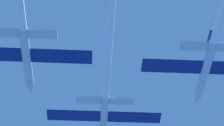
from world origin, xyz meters
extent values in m
cylinder|color=silver|center=(-0.77, 0.55, -0.52)|extent=(1.12, 10.21, 1.12)
ellipsoid|color=black|center=(-0.77, 2.79, -0.04)|extent=(0.79, 2.04, 0.56)
cube|color=navy|center=(-5.21, 0.04, -0.52)|extent=(7.76, 2.25, 0.25)
cube|color=navy|center=(3.68, 0.04, -0.52)|extent=(7.76, 2.25, 0.25)
cube|color=navy|center=(-0.77, -3.54, 0.86)|extent=(0.29, 1.84, 1.63)
cube|color=silver|center=(-3.07, -3.74, -0.52)|extent=(3.49, 1.35, 0.25)
cube|color=silver|center=(1.54, -3.74, -0.52)|extent=(3.49, 1.35, 0.25)
cylinder|color=white|center=(-0.77, -19.67, -0.52)|extent=(1.01, 30.23, 1.01)
cylinder|color=silver|center=(-11.05, -11.73, -0.38)|extent=(1.12, 10.21, 1.12)
cone|color=silver|center=(-11.05, -5.50, -0.38)|extent=(1.10, 2.25, 1.10)
ellipsoid|color=black|center=(-11.05, -9.48, 0.10)|extent=(0.79, 2.04, 0.56)
cube|color=navy|center=(-6.60, -12.24, -0.38)|extent=(7.76, 2.25, 0.25)
cube|color=navy|center=(-11.05, -15.81, 1.00)|extent=(0.29, 1.84, 1.63)
cube|color=silver|center=(-13.35, -16.01, -0.38)|extent=(3.49, 1.35, 0.25)
cube|color=silver|center=(-8.74, -16.01, -0.38)|extent=(3.49, 1.35, 0.25)
cylinder|color=silver|center=(11.95, -11.02, -0.77)|extent=(1.12, 10.21, 1.12)
cone|color=silver|center=(11.95, -4.79, -0.77)|extent=(1.10, 2.25, 1.10)
ellipsoid|color=black|center=(11.95, -8.77, -0.29)|extent=(0.79, 2.04, 0.56)
cube|color=navy|center=(7.51, -11.53, -0.77)|extent=(7.76, 2.25, 0.25)
cube|color=navy|center=(11.95, -15.10, 0.61)|extent=(0.29, 1.84, 1.63)
cube|color=silver|center=(9.64, -15.31, -0.77)|extent=(3.49, 1.35, 0.25)
cone|color=silver|center=(-0.80, -16.78, 0.28)|extent=(1.10, 2.25, 1.10)
ellipsoid|color=black|center=(-0.80, -20.76, 0.76)|extent=(0.79, 2.04, 0.56)
camera|label=1|loc=(-2.28, -53.67, -40.03)|focal=72.60mm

